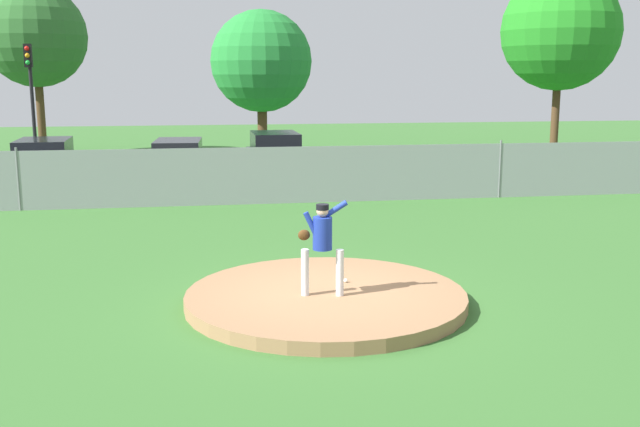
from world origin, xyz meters
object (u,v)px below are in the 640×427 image
pitcher_youth (322,239)px  traffic_light_near (31,86)px  parked_car_charcoal (275,158)px  parked_car_slate (45,165)px  parked_car_champagne (179,163)px  baseball (346,280)px

pitcher_youth → traffic_light_near: (-8.54, 18.83, 2.25)m
parked_car_charcoal → parked_car_slate: size_ratio=0.94×
parked_car_champagne → parked_car_slate: 4.52m
parked_car_charcoal → traffic_light_near: size_ratio=0.87×
parked_car_slate → pitcher_youth: bearing=-63.2°
parked_car_charcoal → traffic_light_near: bearing=158.4°
parked_car_slate → traffic_light_near: (-1.23, 4.38, 2.62)m
pitcher_youth → parked_car_slate: pitcher_youth is taller
parked_car_champagne → parked_car_charcoal: size_ratio=1.07×
parked_car_slate → traffic_light_near: 5.25m
pitcher_youth → parked_car_slate: (-7.31, 14.44, -0.37)m
pitcher_youth → parked_car_slate: size_ratio=0.35×
baseball → parked_car_charcoal: size_ratio=0.02×
pitcher_youth → traffic_light_near: traffic_light_near is taller
baseball → parked_car_charcoal: parked_car_charcoal is taller
parked_car_slate → baseball: bearing=-60.3°
traffic_light_near → parked_car_charcoal: bearing=-21.6°
baseball → parked_car_slate: 15.85m
pitcher_youth → parked_car_slate: 16.19m
parked_car_champagne → parked_car_charcoal: (3.49, 0.54, 0.07)m
parked_car_slate → parked_car_champagne: bearing=2.2°
baseball → pitcher_youth: bearing=-128.4°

